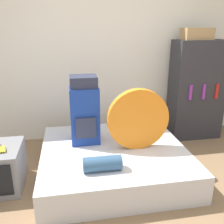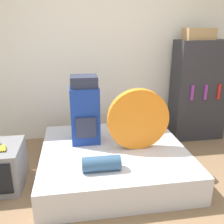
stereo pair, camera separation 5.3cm
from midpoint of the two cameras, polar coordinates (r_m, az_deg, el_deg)
ground_plane at (r=2.59m, az=3.81°, el=-21.74°), size 16.00×16.00×0.00m
wall_back at (r=3.83m, az=-2.61°, el=13.16°), size 8.00×0.05×2.60m
bed at (r=3.07m, az=-0.13°, el=-10.79°), size 1.68×1.57×0.32m
backpack at (r=3.03m, az=-6.81°, el=0.24°), size 0.34×0.33×0.82m
tent_bag at (r=2.87m, az=5.42°, el=-1.67°), size 0.72×0.09×0.72m
sleeping_roll at (r=2.53m, az=-2.83°, el=-11.70°), size 0.38×0.15×0.15m
banana_bunch at (r=2.86m, az=-24.39°, el=-7.70°), size 0.12×0.17×0.03m
bookshelf at (r=4.07m, az=18.39°, el=4.74°), size 0.78×0.42×1.50m
cardboard_box at (r=3.89m, az=18.46°, el=16.59°), size 0.42×0.25×0.17m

